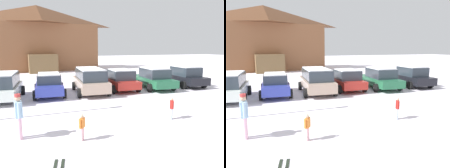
% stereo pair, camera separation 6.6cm
% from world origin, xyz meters
% --- Properties ---
extents(ski_lodge, '(17.08, 10.22, 9.32)m').
position_xyz_m(ski_lodge, '(-0.99, 31.84, 4.72)').
color(ski_lodge, brown).
rests_on(ski_lodge, ground).
extents(parked_white_suv, '(2.47, 4.51, 1.72)m').
position_xyz_m(parked_white_suv, '(-4.47, 12.39, 0.92)').
color(parked_white_suv, white).
rests_on(parked_white_suv, ground).
extents(parked_blue_hatchback, '(2.38, 4.54, 1.55)m').
position_xyz_m(parked_blue_hatchback, '(-1.67, 12.76, 0.79)').
color(parked_blue_hatchback, '#303DA4').
rests_on(parked_blue_hatchback, ground).
extents(parked_beige_suv, '(2.56, 4.84, 1.81)m').
position_xyz_m(parked_beige_suv, '(1.20, 12.46, 0.97)').
color(parked_beige_suv, tan).
rests_on(parked_beige_suv, ground).
extents(parked_red_sedan, '(2.36, 4.15, 1.63)m').
position_xyz_m(parked_red_sedan, '(3.68, 12.61, 0.82)').
color(parked_red_sedan, '#AE2920').
rests_on(parked_red_sedan, ground).
extents(parked_green_coupe, '(2.56, 4.92, 1.68)m').
position_xyz_m(parked_green_coupe, '(6.51, 12.33, 0.84)').
color(parked_green_coupe, '#246943').
rests_on(parked_green_coupe, ground).
extents(parked_black_sedan, '(2.47, 4.60, 1.72)m').
position_xyz_m(parked_black_sedan, '(9.57, 12.23, 0.86)').
color(parked_black_sedan, black).
rests_on(parked_black_sedan, ground).
extents(skier_adult_in_blue_parka, '(0.28, 0.62, 1.67)m').
position_xyz_m(skier_adult_in_blue_parka, '(-3.53, 5.57, 0.94)').
color(skier_adult_in_blue_parka, '#EBB5CB').
rests_on(skier_adult_in_blue_parka, ground).
extents(skier_child_in_red_jacket, '(0.26, 0.34, 1.05)m').
position_xyz_m(skier_child_in_red_jacket, '(2.94, 5.29, 0.59)').
color(skier_child_in_red_jacket, '#A3B2CA').
rests_on(skier_child_in_red_jacket, ground).
extents(skier_child_in_orange_jacket, '(0.26, 0.30, 0.99)m').
position_xyz_m(skier_child_in_orange_jacket, '(-1.48, 4.55, 0.56)').
color(skier_child_in_orange_jacket, beige).
rests_on(skier_child_in_orange_jacket, ground).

